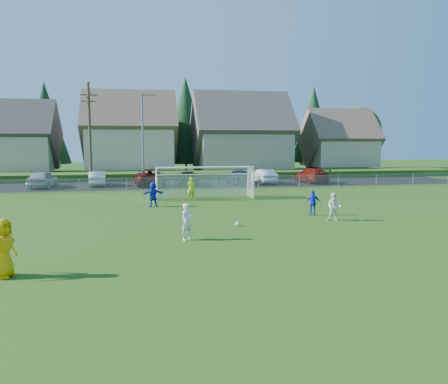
{
  "coord_description": "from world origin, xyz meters",
  "views": [
    {
      "loc": [
        -4.86,
        -17.07,
        4.34
      ],
      "look_at": [
        0.0,
        8.0,
        1.4
      ],
      "focal_mm": 35.0,
      "sensor_mm": 36.0,
      "label": 1
    }
  ],
  "objects_px": {
    "player_blue_a": "(313,203)",
    "car_g": "(311,175)",
    "car_b": "(97,178)",
    "car_c": "(149,177)",
    "player_blue_b": "(153,194)",
    "goalkeeper": "(191,188)",
    "player_white_b": "(334,207)",
    "car_a": "(43,179)",
    "soccer_ball": "(238,224)",
    "car_d": "(188,178)",
    "player_white_a": "(187,222)",
    "referee": "(4,248)",
    "car_f": "(264,176)",
    "car_e": "(239,177)",
    "soccer_goal": "(204,177)"
  },
  "relations": [
    {
      "from": "car_a",
      "to": "car_b",
      "type": "distance_m",
      "value": 5.01
    },
    {
      "from": "car_b",
      "to": "car_e",
      "type": "bearing_deg",
      "value": 171.03
    },
    {
      "from": "car_f",
      "to": "player_white_b",
      "type": "bearing_deg",
      "value": 81.86
    },
    {
      "from": "car_e",
      "to": "car_a",
      "type": "bearing_deg",
      "value": -1.01
    },
    {
      "from": "player_blue_b",
      "to": "soccer_ball",
      "type": "bearing_deg",
      "value": 109.22
    },
    {
      "from": "car_b",
      "to": "car_c",
      "type": "xyz_separation_m",
      "value": [
        5.09,
        -0.51,
        0.09
      ]
    },
    {
      "from": "player_blue_a",
      "to": "car_g",
      "type": "bearing_deg",
      "value": -92.85
    },
    {
      "from": "player_white_b",
      "to": "car_d",
      "type": "relative_size",
      "value": 0.33
    },
    {
      "from": "car_a",
      "to": "car_g",
      "type": "distance_m",
      "value": 27.11
    },
    {
      "from": "player_white_a",
      "to": "player_blue_a",
      "type": "height_order",
      "value": "player_white_a"
    },
    {
      "from": "player_white_a",
      "to": "car_e",
      "type": "relative_size",
      "value": 0.36
    },
    {
      "from": "referee",
      "to": "car_c",
      "type": "height_order",
      "value": "referee"
    },
    {
      "from": "player_blue_a",
      "to": "car_b",
      "type": "xyz_separation_m",
      "value": [
        -14.2,
        20.61,
        -0.02
      ]
    },
    {
      "from": "referee",
      "to": "car_a",
      "type": "height_order",
      "value": "referee"
    },
    {
      "from": "car_e",
      "to": "car_f",
      "type": "xyz_separation_m",
      "value": [
        2.84,
        0.41,
        -0.03
      ]
    },
    {
      "from": "goalkeeper",
      "to": "car_c",
      "type": "relative_size",
      "value": 0.29
    },
    {
      "from": "player_white_a",
      "to": "car_b",
      "type": "height_order",
      "value": "player_white_a"
    },
    {
      "from": "goalkeeper",
      "to": "player_white_a",
      "type": "bearing_deg",
      "value": 90.56
    },
    {
      "from": "player_white_b",
      "to": "car_g",
      "type": "distance_m",
      "value": 22.96
    },
    {
      "from": "car_a",
      "to": "player_blue_a",
      "type": "bearing_deg",
      "value": 139.2
    },
    {
      "from": "player_white_b",
      "to": "goalkeeper",
      "type": "xyz_separation_m",
      "value": [
        -6.71,
        10.36,
        0.09
      ]
    },
    {
      "from": "player_blue_b",
      "to": "goalkeeper",
      "type": "bearing_deg",
      "value": -141.59
    },
    {
      "from": "car_b",
      "to": "soccer_goal",
      "type": "bearing_deg",
      "value": 123.24
    },
    {
      "from": "player_blue_b",
      "to": "player_blue_a",
      "type": "bearing_deg",
      "value": 141.44
    },
    {
      "from": "referee",
      "to": "car_e",
      "type": "distance_m",
      "value": 32.26
    },
    {
      "from": "player_white_a",
      "to": "car_f",
      "type": "distance_m",
      "value": 27.29
    },
    {
      "from": "player_white_a",
      "to": "goalkeeper",
      "type": "relative_size",
      "value": 0.94
    },
    {
      "from": "soccer_ball",
      "to": "goalkeeper",
      "type": "bearing_deg",
      "value": 96.06
    },
    {
      "from": "car_e",
      "to": "car_g",
      "type": "distance_m",
      "value": 8.04
    },
    {
      "from": "soccer_ball",
      "to": "car_f",
      "type": "xyz_separation_m",
      "value": [
        7.91,
        22.31,
        0.63
      ]
    },
    {
      "from": "referee",
      "to": "car_a",
      "type": "relative_size",
      "value": 0.4
    },
    {
      "from": "player_blue_b",
      "to": "car_d",
      "type": "distance_m",
      "value": 14.97
    },
    {
      "from": "car_d",
      "to": "player_white_a",
      "type": "bearing_deg",
      "value": 85.13
    },
    {
      "from": "player_blue_b",
      "to": "soccer_goal",
      "type": "bearing_deg",
      "value": -145.99
    },
    {
      "from": "player_white_a",
      "to": "player_white_b",
      "type": "relative_size",
      "value": 1.05
    },
    {
      "from": "player_white_b",
      "to": "car_c",
      "type": "bearing_deg",
      "value": 144.07
    },
    {
      "from": "soccer_ball",
      "to": "player_blue_b",
      "type": "bearing_deg",
      "value": 118.02
    },
    {
      "from": "referee",
      "to": "car_c",
      "type": "distance_m",
      "value": 29.97
    },
    {
      "from": "player_blue_b",
      "to": "goalkeeper",
      "type": "distance_m",
      "value": 4.31
    },
    {
      "from": "player_white_a",
      "to": "car_g",
      "type": "relative_size",
      "value": 0.3
    },
    {
      "from": "soccer_ball",
      "to": "car_f",
      "type": "height_order",
      "value": "car_f"
    },
    {
      "from": "goalkeeper",
      "to": "car_e",
      "type": "height_order",
      "value": "goalkeeper"
    },
    {
      "from": "soccer_ball",
      "to": "car_c",
      "type": "xyz_separation_m",
      "value": [
        -3.98,
        22.49,
        0.71
      ]
    },
    {
      "from": "car_f",
      "to": "car_g",
      "type": "relative_size",
      "value": 0.83
    },
    {
      "from": "player_white_b",
      "to": "player_blue_a",
      "type": "height_order",
      "value": "player_white_b"
    },
    {
      "from": "soccer_ball",
      "to": "soccer_goal",
      "type": "xyz_separation_m",
      "value": [
        -0.07,
        11.38,
        1.52
      ]
    },
    {
      "from": "car_g",
      "to": "goalkeeper",
      "type": "bearing_deg",
      "value": 36.45
    },
    {
      "from": "car_g",
      "to": "car_c",
      "type": "bearing_deg",
      "value": -3.16
    },
    {
      "from": "player_blue_a",
      "to": "car_a",
      "type": "distance_m",
      "value": 27.52
    },
    {
      "from": "car_d",
      "to": "soccer_goal",
      "type": "bearing_deg",
      "value": 92.03
    }
  ]
}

